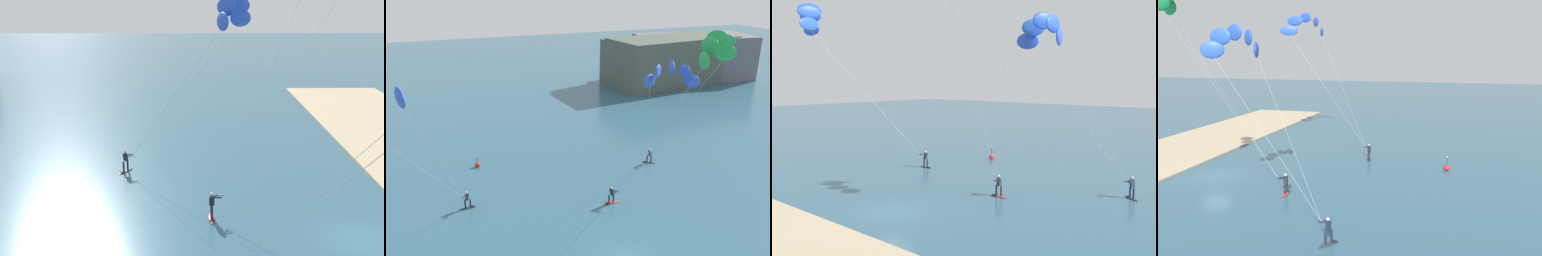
# 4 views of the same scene
# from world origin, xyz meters

# --- Properties ---
(ground_plane) EXTENTS (240.00, 240.00, 0.00)m
(ground_plane) POSITION_xyz_m (0.00, 0.00, 0.00)
(ground_plane) COLOR #2D566B
(kitesurfer_nearshore) EXTENTS (6.81, 8.85, 16.05)m
(kitesurfer_nearshore) POSITION_xyz_m (6.24, 1.35, 14.25)
(kitesurfer_nearshore) COLOR red
(kitesurfer_nearshore) RESTS_ON ground
(kitesurfer_mid_water) EXTENTS (9.31, 11.35, 15.50)m
(kitesurfer_mid_water) POSITION_xyz_m (-14.79, 3.57, 13.68)
(kitesurfer_mid_water) COLOR #333338
(kitesurfer_mid_water) RESTS_ON ground
(kitesurfer_far_out) EXTENTS (6.31, 9.41, 12.97)m
(kitesurfer_far_out) POSITION_xyz_m (7.28, 7.07, 11.31)
(kitesurfer_far_out) COLOR #333338
(kitesurfer_far_out) RESTS_ON ground
(marker_buoy) EXTENTS (0.56, 0.56, 1.38)m
(marker_buoy) POSITION_xyz_m (-7.45, 20.12, 0.30)
(marker_buoy) COLOR red
(marker_buoy) RESTS_ON ground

